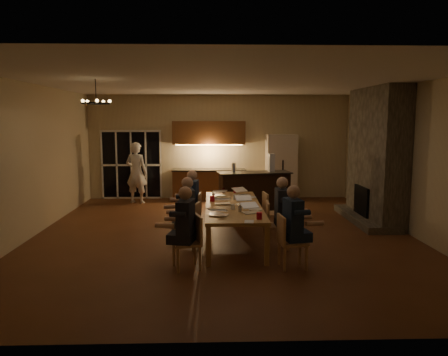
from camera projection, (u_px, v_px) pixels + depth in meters
floor at (223, 235)px, 9.29m from camera, size 9.00×9.00×0.00m
back_wall at (219, 147)px, 13.56m from camera, size 8.00×0.04×3.20m
left_wall at (27, 161)px, 8.95m from camera, size 0.04×9.00×3.20m
right_wall at (413, 160)px, 9.21m from camera, size 0.04×9.00×3.20m
ceiling at (223, 81)px, 8.87m from camera, size 8.00×9.00×0.04m
french_doors at (132, 165)px, 13.50m from camera, size 1.86×0.08×2.10m
fireplace at (376, 155)px, 10.39m from camera, size 0.58×2.50×3.20m
kitchenette at (209, 161)px, 13.29m from camera, size 2.24×0.68×2.40m
refrigerator at (281, 167)px, 13.33m from camera, size 0.90×0.68×2.00m
dining_table at (233, 223)px, 8.81m from camera, size 1.10×3.16×0.75m
bar_island at (254, 192)px, 11.51m from camera, size 1.98×0.94×1.08m
chair_left_near at (186, 242)px, 7.16m from camera, size 0.54×0.54×0.89m
chair_left_mid at (187, 226)px, 8.27m from camera, size 0.54×0.54×0.89m
chair_left_far at (191, 214)px, 9.34m from camera, size 0.47×0.47×0.89m
chair_right_near at (293, 242)px, 7.21m from camera, size 0.48×0.48×0.89m
chair_right_mid at (278, 225)px, 8.34m from camera, size 0.47×0.47×0.89m
chair_right_far at (274, 213)px, 9.42m from camera, size 0.49×0.49×0.89m
person_left_near at (186, 228)px, 7.10m from camera, size 0.71×0.71×1.38m
person_right_near at (293, 226)px, 7.22m from camera, size 0.70×0.70×1.38m
person_left_mid at (188, 213)px, 8.26m from camera, size 0.71×0.71×1.38m
person_right_mid at (282, 213)px, 8.26m from camera, size 0.61×0.61×1.38m
person_left_far at (192, 202)px, 9.38m from camera, size 0.68×0.68×1.38m
standing_person at (136, 173)px, 12.80m from camera, size 0.75×0.60×1.80m
chandelier at (96, 103)px, 8.21m from camera, size 0.54×0.54×0.03m
laptop_a at (219, 209)px, 7.77m from camera, size 0.38×0.35×0.23m
laptop_b at (252, 207)px, 7.97m from camera, size 0.39×0.37×0.23m
laptop_c at (222, 198)px, 8.83m from camera, size 0.33×0.29×0.23m
laptop_d at (244, 199)px, 8.72m from camera, size 0.35×0.32×0.23m
laptop_e at (218, 191)px, 9.76m from camera, size 0.36×0.33×0.23m
laptop_f at (242, 191)px, 9.78m from camera, size 0.42×0.40×0.23m
mug_front at (233, 207)px, 8.29m from camera, size 0.08×0.08×0.10m
mug_mid at (235, 197)px, 9.33m from camera, size 0.09×0.09×0.10m
mug_back at (214, 196)px, 9.52m from camera, size 0.07×0.07×0.10m
redcup_near at (259, 216)px, 7.47m from camera, size 0.10×0.10×0.12m
redcup_mid at (212, 199)px, 9.11m from camera, size 0.10×0.10×0.12m
redcup_far at (235, 190)px, 10.19m from camera, size 0.09×0.09×0.12m
can_silver at (240, 209)px, 8.08m from camera, size 0.06×0.06×0.12m
can_cola at (224, 190)px, 10.20m from camera, size 0.06×0.06×0.12m
plate_near at (255, 210)px, 8.23m from camera, size 0.26×0.26×0.02m
plate_left at (217, 214)px, 7.85m from camera, size 0.26×0.26×0.02m
plate_far at (251, 197)px, 9.55m from camera, size 0.23×0.23×0.02m
notepad at (249, 222)px, 7.27m from camera, size 0.18×0.23×0.01m
bar_bottle at (234, 168)px, 11.39m from camera, size 0.09×0.09×0.24m
bar_blender at (271, 163)px, 11.55m from camera, size 0.18×0.18×0.47m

